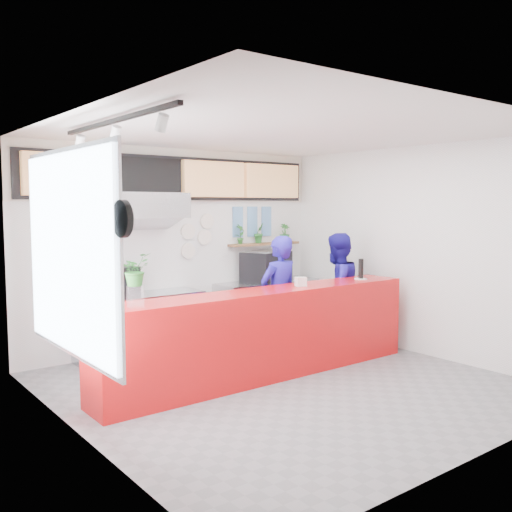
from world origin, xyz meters
TOP-DOWN VIEW (x-y plane):
  - floor at (0.00, 0.00)m, footprint 5.00×5.00m
  - ceiling at (0.00, 0.00)m, footprint 5.00×5.00m
  - wall_back at (0.00, 2.50)m, footprint 5.00×0.00m
  - wall_left at (-2.50, 0.00)m, footprint 0.00×5.00m
  - wall_right at (2.50, 0.00)m, footprint 0.00×5.00m
  - service_counter at (0.00, 0.40)m, footprint 4.50×0.60m
  - cream_band at (0.00, 2.49)m, footprint 5.00×0.02m
  - prep_bench at (-0.80, 2.20)m, footprint 1.80×0.60m
  - panini_oven at (-1.15, 2.20)m, footprint 0.55×0.55m
  - extraction_hood at (-0.80, 2.15)m, footprint 1.20×0.70m
  - hood_lip at (-0.80, 2.15)m, footprint 1.20×0.69m
  - right_bench at (1.50, 2.20)m, footprint 1.80×0.60m
  - espresso_machine at (1.47, 2.20)m, footprint 0.88×0.73m
  - espresso_tray at (1.47, 2.20)m, footprint 0.73×0.62m
  - herb_shelf at (1.60, 2.40)m, footprint 1.40×0.18m
  - menu_board_far_left at (-1.75, 2.38)m, footprint 1.10×0.10m
  - menu_board_mid_left at (-0.59, 2.38)m, footprint 1.10×0.10m
  - menu_board_mid_right at (0.57, 2.38)m, footprint 1.10×0.10m
  - menu_board_far_right at (1.73, 2.38)m, footprint 1.10×0.10m
  - soffit at (0.00, 2.46)m, footprint 4.80×0.04m
  - window_pane at (-2.47, 0.30)m, footprint 0.04×2.20m
  - window_frame at (-2.45, 0.30)m, footprint 0.03×2.30m
  - wall_clock_rim at (-2.46, -0.90)m, footprint 0.05×0.30m
  - wall_clock_face at (-2.43, -0.90)m, footprint 0.02×0.26m
  - track_rail at (-2.10, 0.00)m, footprint 0.05×2.40m
  - dec_plate_a at (0.15, 2.47)m, footprint 0.24×0.03m
  - dec_plate_b at (0.45, 2.47)m, footprint 0.24×0.03m
  - dec_plate_c at (0.15, 2.47)m, footprint 0.24×0.03m
  - dec_plate_d at (0.50, 2.47)m, footprint 0.24×0.03m
  - photo_frame_a at (1.10, 2.48)m, footprint 0.20×0.02m
  - photo_frame_b at (1.40, 2.48)m, footprint 0.20×0.02m
  - photo_frame_c at (1.70, 2.48)m, footprint 0.20×0.02m
  - photo_frame_d at (1.10, 2.48)m, footprint 0.20×0.02m
  - photo_frame_e at (1.40, 2.48)m, footprint 0.20×0.02m
  - photo_frame_f at (1.70, 2.48)m, footprint 0.20×0.02m
  - staff_center at (0.64, 0.88)m, footprint 0.66×0.46m
  - staff_right at (1.81, 0.92)m, footprint 0.90×0.73m
  - herb_a at (1.09, 2.40)m, footprint 0.20×0.17m
  - herb_b at (1.48, 2.40)m, footprint 0.23×0.21m
  - herb_d at (2.04, 2.40)m, footprint 0.18×0.17m
  - glass_vase at (-1.78, 0.31)m, footprint 0.19×0.19m
  - basil_vase at (-1.78, 0.31)m, footprint 0.39×0.37m
  - napkin_holder at (0.59, 0.38)m, footprint 0.16×0.12m
  - white_plate at (1.73, 0.37)m, footprint 0.24×0.24m
  - pepper_mill at (1.73, 0.37)m, footprint 0.09×0.09m

SIDE VIEW (x-z plane):
  - floor at x=0.00m, z-range 0.00..0.00m
  - prep_bench at x=-0.80m, z-range 0.00..0.90m
  - right_bench at x=1.50m, z-range 0.00..0.90m
  - service_counter at x=0.00m, z-range 0.00..1.10m
  - staff_right at x=1.81m, z-range 0.00..1.73m
  - staff_center at x=0.64m, z-range 0.00..1.74m
  - white_plate at x=1.73m, z-range 1.10..1.11m
  - panini_oven at x=-1.15m, z-range 0.90..1.31m
  - espresso_machine at x=1.47m, z-range 0.90..1.39m
  - napkin_holder at x=0.59m, z-range 1.10..1.22m
  - glass_vase at x=-1.78m, z-range 1.10..1.32m
  - pepper_mill at x=1.73m, z-range 1.11..1.39m
  - espresso_tray at x=1.47m, z-range 1.35..1.41m
  - dec_plate_c at x=0.15m, z-range 1.33..1.57m
  - basil_vase at x=-1.78m, z-range 1.32..1.66m
  - wall_back at x=0.00m, z-range -1.00..4.00m
  - wall_left at x=-2.50m, z-range -1.00..4.00m
  - wall_right at x=2.50m, z-range -1.00..4.00m
  - herb_shelf at x=1.60m, z-range 1.48..1.52m
  - dec_plate_b at x=0.45m, z-range 1.53..1.77m
  - herb_d at x=2.04m, z-range 1.52..1.83m
  - herb_a at x=1.09m, z-range 1.52..1.85m
  - herb_b at x=1.48m, z-range 1.52..1.86m
  - window_pane at x=-2.47m, z-range 0.75..2.65m
  - window_frame at x=-2.45m, z-range 0.70..2.70m
  - dec_plate_a at x=0.15m, z-range 1.63..1.87m
  - photo_frame_d at x=1.10m, z-range 1.62..1.88m
  - photo_frame_e at x=1.40m, z-range 1.62..1.88m
  - photo_frame_f at x=1.70m, z-range 1.62..1.88m
  - dec_plate_d at x=0.50m, z-range 1.78..2.02m
  - hood_lip at x=-0.80m, z-range 1.79..2.11m
  - photo_frame_a at x=1.10m, z-range 1.88..2.12m
  - photo_frame_b at x=1.40m, z-range 1.88..2.12m
  - photo_frame_c at x=1.70m, z-range 1.88..2.12m
  - wall_clock_rim at x=-2.46m, z-range 1.90..2.20m
  - wall_clock_face at x=-2.43m, z-range 1.92..2.18m
  - extraction_hood at x=-0.80m, z-range 1.98..2.32m
  - menu_board_far_left at x=-1.75m, z-range 2.27..2.82m
  - menu_board_mid_left at x=-0.59m, z-range 2.27..2.82m
  - menu_board_mid_right at x=0.57m, z-range 2.27..2.82m
  - menu_board_far_right at x=1.73m, z-range 2.27..2.82m
  - soffit at x=0.00m, z-range 2.22..2.88m
  - cream_band at x=0.00m, z-range 2.20..3.00m
  - track_rail at x=-2.10m, z-range 2.92..2.96m
  - ceiling at x=0.00m, z-range 3.00..3.00m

